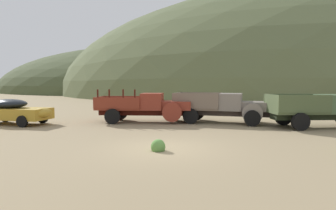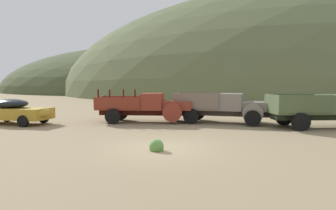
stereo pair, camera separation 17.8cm
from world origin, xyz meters
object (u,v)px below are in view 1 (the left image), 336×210
Objects in this scene: car_mustard at (15,111)px; truck_rust_red at (150,107)px; truck_primer_gray at (228,107)px; truck_weathered_green at (329,110)px.

truck_rust_red reaches higher than car_mustard.
truck_weathered_green is at bearing -2.91° from truck_primer_gray.
truck_primer_gray is 5.70m from truck_weathered_green.
truck_weathered_green is (5.69, -0.42, 0.01)m from truck_primer_gray.
car_mustard is at bearing 173.12° from truck_weathered_green.
truck_rust_red reaches higher than truck_primer_gray.
truck_weathered_green is at bearing -8.59° from truck_rust_red.
truck_primer_gray is at bearing 16.51° from car_mustard.
truck_primer_gray is at bearing -0.69° from truck_rust_red.
car_mustard is 18.72m from truck_weathered_green.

